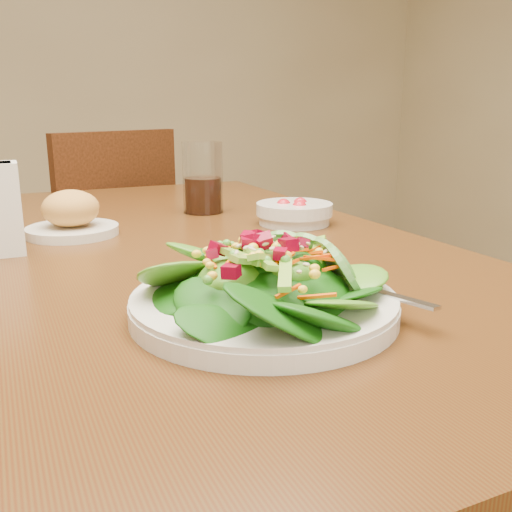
# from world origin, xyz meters

# --- Properties ---
(dining_table) EXTENTS (0.90, 1.40, 0.75)m
(dining_table) POSITION_xyz_m (0.00, 0.00, 0.65)
(dining_table) COLOR #432C11
(dining_table) RESTS_ON ground_plane
(chair_far) EXTENTS (0.54, 0.54, 0.90)m
(chair_far) POSITION_xyz_m (0.05, 0.87, 0.48)
(chair_far) COLOR #481F0E
(chair_far) RESTS_ON ground_plane
(salad_plate) EXTENTS (0.30, 0.29, 0.08)m
(salad_plate) POSITION_xyz_m (0.04, -0.37, 0.78)
(salad_plate) COLOR silver
(salad_plate) RESTS_ON dining_table
(bread_plate) EXTENTS (0.16, 0.16, 0.08)m
(bread_plate) POSITION_xyz_m (-0.11, 0.13, 0.78)
(bread_plate) COLOR silver
(bread_plate) RESTS_ON dining_table
(tomato_bowl) EXTENTS (0.15, 0.15, 0.05)m
(tomato_bowl) POSITION_xyz_m (0.30, 0.05, 0.77)
(tomato_bowl) COLOR silver
(tomato_bowl) RESTS_ON dining_table
(drinking_glass) EXTENTS (0.09, 0.09, 0.15)m
(drinking_glass) POSITION_xyz_m (0.18, 0.25, 0.81)
(drinking_glass) COLOR silver
(drinking_glass) RESTS_ON dining_table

